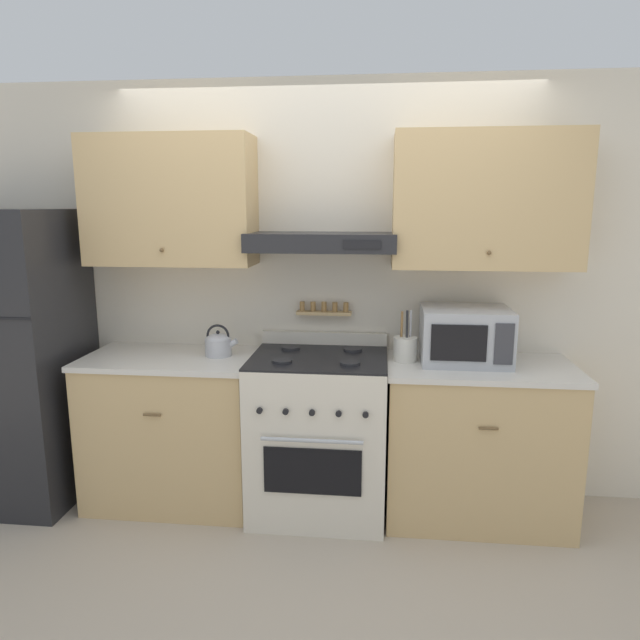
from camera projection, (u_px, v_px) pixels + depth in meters
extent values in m
plane|color=#B2A38E|center=(313.00, 534.00, 3.19)|extent=(16.00, 16.00, 0.00)
cube|color=beige|center=(325.00, 292.00, 3.58)|extent=(5.20, 0.08, 2.55)
cube|color=tan|center=(170.00, 201.00, 3.37)|extent=(0.99, 0.33, 0.75)
sphere|color=brown|center=(161.00, 250.00, 3.25)|extent=(0.02, 0.02, 0.02)
cube|color=tan|center=(486.00, 201.00, 3.18)|extent=(1.03, 0.33, 0.75)
sphere|color=brown|center=(489.00, 253.00, 3.06)|extent=(0.02, 0.02, 0.02)
cube|color=#232326|center=(322.00, 242.00, 3.30)|extent=(0.86, 0.37, 0.11)
cube|color=black|center=(362.00, 245.00, 3.09)|extent=(0.21, 0.01, 0.05)
cube|color=tan|center=(324.00, 313.00, 3.53)|extent=(0.34, 0.07, 0.02)
cylinder|color=olive|center=(302.00, 306.00, 3.54)|extent=(0.03, 0.03, 0.06)
cylinder|color=olive|center=(313.00, 306.00, 3.53)|extent=(0.03, 0.03, 0.06)
cylinder|color=olive|center=(324.00, 307.00, 3.52)|extent=(0.03, 0.03, 0.06)
cylinder|color=olive|center=(335.00, 307.00, 3.51)|extent=(0.03, 0.03, 0.06)
cylinder|color=olive|center=(346.00, 307.00, 3.51)|extent=(0.03, 0.03, 0.06)
cube|color=tan|center=(174.00, 431.00, 3.51)|extent=(0.99, 0.60, 0.89)
cube|color=silver|center=(170.00, 358.00, 3.42)|extent=(1.02, 0.62, 0.03)
cylinder|color=brown|center=(152.00, 415.00, 3.17)|extent=(0.10, 0.01, 0.01)
cube|color=tan|center=(477.00, 444.00, 3.32)|extent=(1.03, 0.60, 0.89)
cube|color=silver|center=(481.00, 367.00, 3.23)|extent=(1.06, 0.62, 0.03)
cylinder|color=brown|center=(489.00, 429.00, 2.97)|extent=(0.10, 0.01, 0.01)
cube|color=beige|center=(319.00, 435.00, 3.38)|extent=(0.78, 0.64, 0.94)
cube|color=black|center=(312.00, 472.00, 3.08)|extent=(0.53, 0.01, 0.26)
cylinder|color=#ADAFB5|center=(312.00, 441.00, 3.02)|extent=(0.55, 0.02, 0.02)
cube|color=black|center=(319.00, 357.00, 3.29)|extent=(0.78, 0.64, 0.01)
cylinder|color=#232326|center=(282.00, 361.00, 3.16)|extent=(0.11, 0.11, 0.02)
cylinder|color=#232326|center=(350.00, 363.00, 3.12)|extent=(0.11, 0.11, 0.02)
cylinder|color=#232326|center=(291.00, 348.00, 3.46)|extent=(0.11, 0.11, 0.02)
cylinder|color=#232326|center=(353.00, 349.00, 3.42)|extent=(0.11, 0.11, 0.02)
cylinder|color=black|center=(259.00, 411.00, 3.04)|extent=(0.03, 0.02, 0.03)
cylinder|color=black|center=(286.00, 412.00, 3.02)|extent=(0.03, 0.02, 0.03)
cylinder|color=black|center=(312.00, 413.00, 3.01)|extent=(0.03, 0.02, 0.03)
cylinder|color=black|center=(339.00, 414.00, 2.99)|extent=(0.03, 0.02, 0.03)
cylinder|color=black|center=(366.00, 415.00, 2.98)|extent=(0.03, 0.02, 0.03)
cube|color=beige|center=(324.00, 338.00, 3.57)|extent=(0.78, 0.04, 0.08)
cube|color=#232326|center=(10.00, 358.00, 3.47)|extent=(0.79, 0.70, 1.79)
cylinder|color=#B7B7BC|center=(218.00, 347.00, 3.41)|extent=(0.16, 0.16, 0.10)
ellipsoid|color=#B7B7BC|center=(218.00, 339.00, 3.40)|extent=(0.14, 0.14, 0.06)
sphere|color=black|center=(218.00, 332.00, 3.39)|extent=(0.02, 0.02, 0.02)
cylinder|color=#B7B7BC|center=(230.00, 345.00, 3.40)|extent=(0.10, 0.03, 0.08)
torus|color=black|center=(218.00, 336.00, 3.40)|extent=(0.14, 0.01, 0.14)
cube|color=#ADAFB5|center=(465.00, 335.00, 3.26)|extent=(0.50, 0.39, 0.31)
cube|color=black|center=(459.00, 343.00, 3.07)|extent=(0.30, 0.01, 0.20)
cube|color=#38383D|center=(504.00, 344.00, 3.04)|extent=(0.10, 0.01, 0.23)
cylinder|color=silver|center=(405.00, 349.00, 3.29)|extent=(0.14, 0.14, 0.14)
cylinder|color=olive|center=(402.00, 325.00, 3.25)|extent=(0.01, 0.05, 0.16)
cylinder|color=#28282B|center=(407.00, 324.00, 3.26)|extent=(0.01, 0.04, 0.16)
cylinder|color=#B2B2B7|center=(411.00, 324.00, 3.27)|extent=(0.01, 0.03, 0.16)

